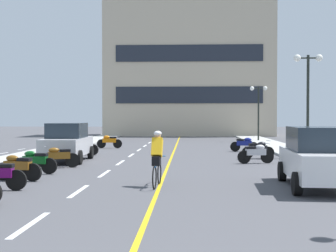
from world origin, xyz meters
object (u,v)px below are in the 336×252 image
motorcycle_6 (59,157)px  motorcycle_10 (245,144)px  street_lamp_far (259,100)px  motorcycle_7 (256,153)px  motorcycle_5 (35,161)px  parked_car_mid (67,142)px  motorcycle_9 (84,146)px  cyclist_rider (157,157)px  street_lamp_mid (308,82)px  motorcycle_11 (109,141)px  parked_car_near (318,157)px  motorcycle_4 (17,167)px  motorcycle_8 (258,149)px

motorcycle_6 → motorcycle_10: 12.56m
street_lamp_far → motorcycle_7: street_lamp_far is taller
motorcycle_5 → motorcycle_7: bearing=25.0°
street_lamp_far → motorcycle_6: (-11.29, -20.19, -3.03)m
street_lamp_far → motorcycle_7: 18.51m
parked_car_mid → motorcycle_9: parked_car_mid is taller
cyclist_rider → street_lamp_far: bearing=74.5°
street_lamp_mid → motorcycle_9: size_ratio=3.06×
motorcycle_11 → parked_car_mid: bearing=-92.8°
parked_car_near → parked_car_mid: bearing=141.7°
street_lamp_far → motorcycle_11: (-11.22, -8.46, -3.03)m
parked_car_mid → motorcycle_4: 6.53m
motorcycle_4 → motorcycle_9: size_ratio=1.00×
motorcycle_9 → parked_car_near: bearing=-49.2°
street_lamp_mid → motorcycle_7: bearing=-137.1°
motorcycle_4 → motorcycle_7: (8.71, 5.93, 0.00)m
motorcycle_5 → motorcycle_11: size_ratio=1.00×
street_lamp_far → parked_car_mid: size_ratio=1.07×
motorcycle_4 → motorcycle_6: (0.29, 3.78, 0.00)m
parked_car_mid → motorcycle_4: parked_car_mid is taller
motorcycle_8 → cyclist_rider: 10.40m
motorcycle_7 → street_lamp_far: bearing=80.9°
street_lamp_far → cyclist_rider: street_lamp_far is taller
motorcycle_11 → motorcycle_7: bearing=-48.9°
street_lamp_mid → motorcycle_4: size_ratio=3.06×
motorcycle_5 → motorcycle_10: size_ratio=1.01×
motorcycle_8 → motorcycle_11: (-8.83, 7.10, 0.00)m
motorcycle_8 → motorcycle_9: (-9.32, 1.68, 0.00)m
street_lamp_mid → parked_car_mid: street_lamp_mid is taller
motorcycle_8 → motorcycle_5: bearing=-144.7°
street_lamp_far → motorcycle_10: street_lamp_far is taller
motorcycle_7 → motorcycle_10: size_ratio=1.00×
parked_car_mid → street_lamp_mid: bearing=10.8°
street_lamp_far → motorcycle_9: size_ratio=2.69×
street_lamp_far → motorcycle_8: 16.03m
motorcycle_6 → motorcycle_9: same height
motorcycle_4 → motorcycle_8: size_ratio=1.00×
street_lamp_far → motorcycle_9: 18.41m
motorcycle_6 → motorcycle_7: same height
motorcycle_9 → motorcycle_8: bearing=-10.2°
motorcycle_4 → motorcycle_6: same height
motorcycle_10 → motorcycle_11: (-8.69, 2.73, 0.00)m
parked_car_mid → motorcycle_5: bearing=-89.6°
motorcycle_4 → motorcycle_9: same height
street_lamp_mid → motorcycle_9: bearing=173.6°
motorcycle_7 → motorcycle_8: (0.48, 2.47, 0.00)m
street_lamp_far → parked_car_near: street_lamp_far is taller
parked_car_near → motorcycle_9: (-9.64, 11.15, -0.44)m
street_lamp_mid → motorcycle_7: size_ratio=3.08×
motorcycle_11 → cyclist_rider: cyclist_rider is taller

